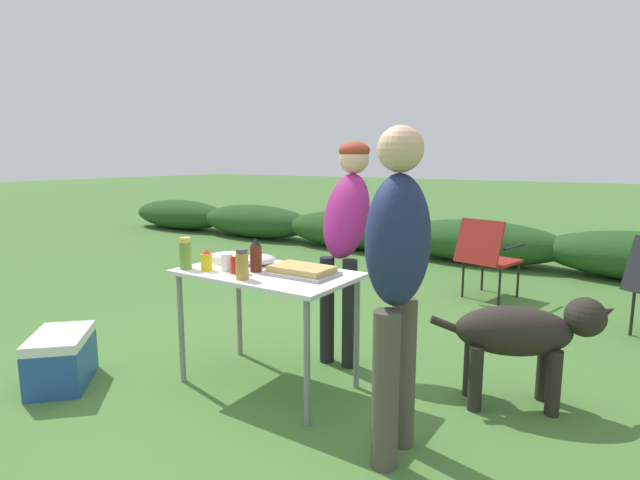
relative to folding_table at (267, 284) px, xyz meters
The scene contains 17 objects.
ground_plane 0.66m from the folding_table, ahead, with size 60.00×60.00×0.00m, color #477533.
shrub_hedge 4.54m from the folding_table, 90.00° to the left, with size 14.40×0.90×0.59m.
folding_table is the anchor object (origin of this frame).
food_tray 0.26m from the folding_table, 10.84° to the left, with size 0.41×0.26×0.06m.
plate_stack 0.43m from the folding_table, 167.28° to the left, with size 0.25×0.25×0.05m, color white.
mixing_bowl 0.24m from the folding_table, 142.54° to the left, with size 0.21×0.21×0.07m, color silver.
paper_cup_stack 0.28m from the folding_table, 153.33° to the right, with size 0.08×0.08×0.11m, color white.
bbq_sauce_bottle 0.19m from the folding_table, 148.69° to the right, with size 0.07×0.07×0.21m.
ketchup_bottle 0.23m from the folding_table, 132.72° to the right, with size 0.08×0.08×0.14m.
mustard_bottle 0.40m from the folding_table, 151.45° to the right, with size 0.07×0.07×0.14m.
relish_jar 0.55m from the folding_table, 154.97° to the right, with size 0.07×0.07×0.20m.
spice_jar 0.28m from the folding_table, 88.31° to the right, with size 0.07×0.07×0.18m.
standing_person_in_olive_jacket 0.74m from the folding_table, 72.97° to the left, with size 0.35×0.46×1.55m.
standing_person_in_red_jacket 1.06m from the folding_table, 14.58° to the right, with size 0.30×0.40×1.58m.
dog 1.54m from the folding_table, 23.11° to the left, with size 0.96×0.56×0.66m.
camp_chair_near_hedge 2.81m from the folding_table, 77.38° to the left, with size 0.59×0.68×0.83m.
cooler_box 1.41m from the folding_table, 146.52° to the right, with size 0.56×0.57×0.34m.
Camera 1 is at (1.93, -2.32, 1.44)m, focal length 28.00 mm.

